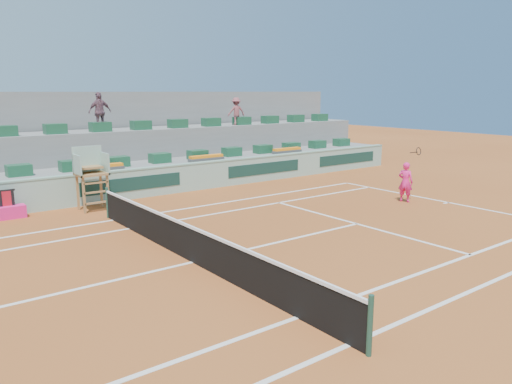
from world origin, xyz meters
TOP-DOWN VIEW (x-y plane):
  - ground at (0.00, 0.00)m, footprint 90.00×90.00m
  - seating_tier_lower at (0.00, 10.70)m, footprint 36.00×4.00m
  - seating_tier_upper at (0.00, 12.30)m, footprint 36.00×2.40m
  - stadium_back_wall at (0.00, 13.90)m, footprint 36.00×0.40m
  - player_bag at (-2.80, 7.94)m, footprint 1.01×0.45m
  - spectator_mid at (2.04, 11.74)m, footprint 1.07×0.48m
  - spectator_right at (9.58, 11.63)m, footprint 1.07×0.77m
  - court_lines at (0.00, 0.00)m, footprint 23.89×11.09m
  - tennis_net at (0.00, 0.00)m, footprint 0.10×11.97m
  - advertising_hoarding at (0.02, 8.50)m, footprint 36.00×0.34m
  - umpire_chair at (0.00, 7.50)m, footprint 1.10×0.90m
  - seat_row_lower at (0.00, 9.80)m, footprint 32.90×0.60m
  - seat_row_upper at (0.00, 11.70)m, footprint 32.90×0.60m
  - flower_planters at (-1.50, 9.00)m, footprint 26.80×0.36m
  - towel_rack at (-2.85, 8.03)m, footprint 0.59×0.10m
  - tennis_player at (10.60, 1.18)m, footprint 0.55×0.90m

SIDE VIEW (x-z plane):
  - ground at x=0.00m, z-range 0.00..0.00m
  - court_lines at x=0.00m, z-range 0.00..0.01m
  - player_bag at x=-2.80m, z-range 0.00..0.45m
  - tennis_net at x=0.00m, z-range -0.02..1.08m
  - seating_tier_lower at x=0.00m, z-range 0.00..1.20m
  - towel_rack at x=-2.85m, z-range 0.09..1.12m
  - advertising_hoarding at x=0.02m, z-range 0.00..1.26m
  - tennis_player at x=10.60m, z-range -0.31..1.96m
  - seating_tier_upper at x=0.00m, z-range 0.00..2.60m
  - flower_planters at x=-1.50m, z-range 1.19..1.47m
  - seat_row_lower at x=0.00m, z-range 1.20..1.64m
  - umpire_chair at x=0.00m, z-range 0.34..2.74m
  - stadium_back_wall at x=0.00m, z-range 0.00..4.40m
  - seat_row_upper at x=0.00m, z-range 2.60..3.04m
  - spectator_right at x=9.58m, z-range 2.60..4.10m
  - spectator_mid at x=2.04m, z-range 2.60..4.40m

